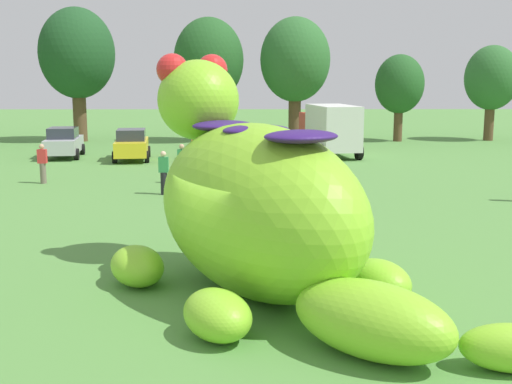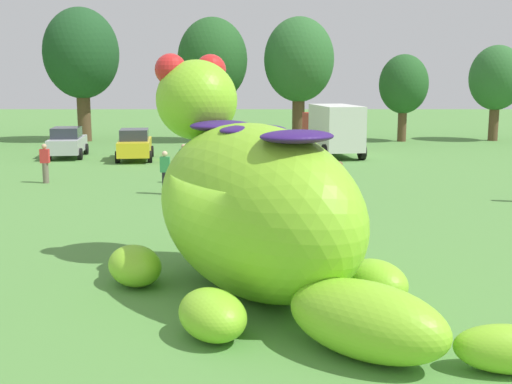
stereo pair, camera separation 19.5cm
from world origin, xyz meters
TOP-DOWN VIEW (x-y plane):
  - ground_plane at (0.00, 0.00)m, footprint 160.00×160.00m
  - giant_inflatable_creature at (0.54, 0.55)m, footprint 8.31×8.41m
  - car_silver at (-10.21, 24.09)m, footprint 2.32×4.28m
  - car_yellow at (-6.13, 22.89)m, footprint 2.32×4.28m
  - car_orange at (-1.86, 22.75)m, footprint 2.40×4.31m
  - box_truck at (5.04, 25.05)m, footprint 3.24×6.65m
  - tree_mid_left at (-11.72, 33.62)m, footprint 5.27×5.27m
  - tree_centre_left at (-2.46, 33.14)m, footprint 4.86×4.86m
  - tree_centre at (3.57, 33.18)m, footprint 4.88×4.88m
  - tree_centre_right at (10.99, 33.39)m, footprint 3.45×3.45m
  - tree_mid_right at (17.71, 33.91)m, footprint 3.82×3.82m
  - spectator_near_inflatable at (-2.97, 12.25)m, footprint 0.38×0.26m
  - spectator_mid_field at (3.43, 9.15)m, footprint 0.38×0.26m
  - spectator_by_cars at (-2.53, 14.91)m, footprint 0.38×0.26m
  - spectator_far_side at (-8.54, 14.98)m, footprint 0.38×0.26m

SIDE VIEW (x-z plane):
  - ground_plane at x=0.00m, z-range 0.00..0.00m
  - spectator_near_inflatable at x=-2.97m, z-range 0.00..1.71m
  - spectator_mid_field at x=3.43m, z-range 0.00..1.71m
  - spectator_by_cars at x=-2.53m, z-range 0.00..1.71m
  - spectator_far_side at x=-8.54m, z-range 0.00..1.71m
  - car_silver at x=-10.21m, z-range 0.00..1.72m
  - car_yellow at x=-6.13m, z-range 0.00..1.72m
  - car_orange at x=-1.86m, z-range 0.00..1.72m
  - box_truck at x=5.04m, z-range 0.13..3.08m
  - giant_inflatable_creature at x=0.54m, z-range -0.68..4.40m
  - tree_centre_right at x=10.99m, z-range 0.94..7.06m
  - tree_mid_right at x=17.71m, z-range 1.04..7.82m
  - tree_centre_left at x=-2.46m, z-range 1.33..9.96m
  - tree_centre at x=3.57m, z-range 1.33..10.00m
  - tree_mid_left at x=-11.72m, z-range 1.44..10.79m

